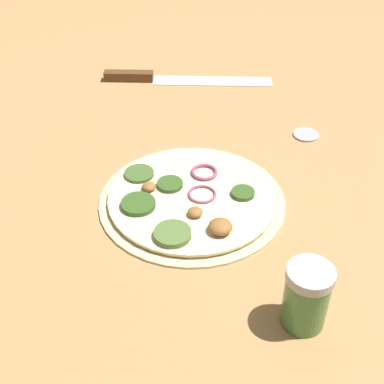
# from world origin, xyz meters

# --- Properties ---
(ground_plane) EXTENTS (3.00, 3.00, 0.00)m
(ground_plane) POSITION_xyz_m (0.00, 0.00, 0.00)
(ground_plane) COLOR tan
(pizza) EXTENTS (0.27, 0.27, 0.03)m
(pizza) POSITION_xyz_m (0.00, -0.00, 0.01)
(pizza) COLOR beige
(pizza) RESTS_ON ground_plane
(knife) EXTENTS (0.25, 0.26, 0.02)m
(knife) POSITION_xyz_m (-0.32, 0.21, 0.01)
(knife) COLOR silver
(knife) RESTS_ON ground_plane
(spice_jar) EXTENTS (0.05, 0.05, 0.08)m
(spice_jar) POSITION_xyz_m (0.24, -0.05, 0.04)
(spice_jar) COLOR #4C7F42
(spice_jar) RESTS_ON ground_plane
(loose_cap) EXTENTS (0.04, 0.04, 0.01)m
(loose_cap) POSITION_xyz_m (-0.00, 0.26, 0.00)
(loose_cap) COLOR #B2B2B7
(loose_cap) RESTS_ON ground_plane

